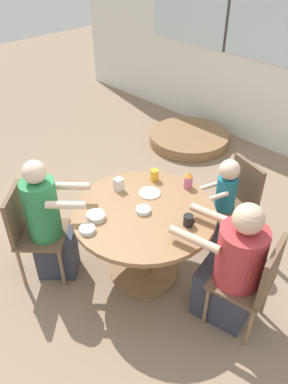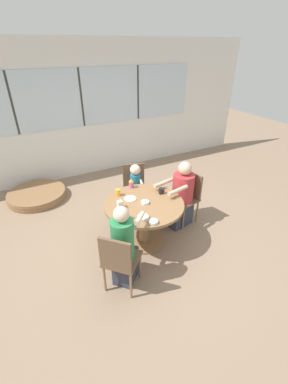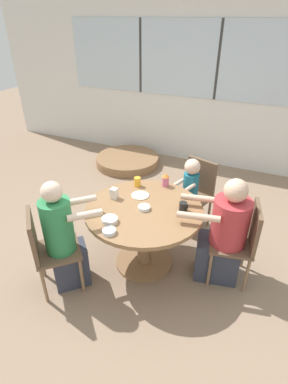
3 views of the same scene
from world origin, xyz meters
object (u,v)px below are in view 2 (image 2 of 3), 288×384
Objects in this scene: chair_for_toddler at (134,184)px; juice_glass at (118,192)px; milk_carton_small at (120,205)px; bowl_cereal at (145,202)px; sippy_cup at (131,183)px; chair_for_man_blue_shirt at (119,259)px; person_man_blue_shirt at (124,249)px; bowl_fruit at (153,222)px; person_toddler at (136,190)px; bowl_white_shallow at (143,217)px; folded_table_stack at (37,195)px; coffee_mug at (161,191)px; chair_for_woman_green_shirt at (188,193)px; person_woman_green_shirt at (181,198)px.

juice_glass is at bearing 63.03° from chair_for_toddler.
milk_carton_small reaches higher than bowl_cereal.
sippy_cup is at bearing 87.16° from bowl_cereal.
sippy_cup is 1.46× the size of juice_glass.
chair_for_man_blue_shirt is 0.75× the size of person_man_blue_shirt.
bowl_cereal is 0.99× the size of bowl_fruit.
chair_for_toddler is 0.91× the size of person_toddler.
juice_glass is at bearing 94.45° from bowl_white_shallow.
juice_glass is (-0.53, -0.54, 0.25)m from chair_for_toddler.
milk_carton_small is at bearing -130.57° from sippy_cup.
chair_for_man_blue_shirt is 1.14m from juice_glass.
milk_carton_small is (-0.38, -0.45, -0.02)m from sippy_cup.
chair_for_man_blue_shirt is at bearing 74.57° from person_toddler.
milk_carton_small is at bearing -66.03° from folded_table_stack.
bowl_fruit reaches higher than folded_table_stack.
coffee_mug reaches higher than bowl_fruit.
milk_carton_small is (-1.28, -0.14, 0.25)m from chair_for_woman_green_shirt.
milk_carton_small is 0.41m from bowl_white_shallow.
bowl_fruit is (0.07, -0.14, -0.00)m from bowl_white_shallow.
bowl_fruit is at bearing 114.04° from person_woman_green_shirt.
coffee_mug is at bearing -22.53° from juice_glass.
chair_for_woman_green_shirt and chair_for_man_blue_shirt have the same top height.
chair_for_woman_green_shirt is at bearing -18.77° from sippy_cup.
sippy_cup is (-0.89, 0.30, 0.27)m from chair_for_woman_green_shirt.
milk_carton_small is 0.76× the size of bowl_white_shallow.
chair_for_woman_green_shirt and chair_for_toddler have the same top height.
sippy_cup is (-0.73, 0.34, 0.29)m from person_woman_green_shirt.
chair_for_man_blue_shirt is 0.91× the size of person_toddler.
juice_glass is at bearing 71.44° from milk_carton_small.
sippy_cup is (-0.20, -0.26, 0.32)m from person_toddler.
chair_for_woman_green_shirt is 7.85× the size of milk_carton_small.
chair_for_man_blue_shirt is 2.88m from folded_table_stack.
person_woman_green_shirt is 9.39× the size of bowl_fruit.
bowl_cereal reaches higher than folded_table_stack.
bowl_fruit is (-0.40, -1.37, 0.21)m from chair_for_toddler.
person_woman_green_shirt is at bearing 5.72° from milk_carton_small.
sippy_cup is (0.71, 1.15, 0.27)m from chair_for_man_blue_shirt.
coffee_mug is (-0.40, -0.04, 0.26)m from person_woman_green_shirt.
juice_glass is 0.86× the size of bowl_fruit.
person_woman_green_shirt is at bearing 5.36° from coffee_mug.
coffee_mug is at bearing 112.74° from chair_for_toddler.
bowl_cereal is at bearing 90.90° from person_toddler.
bowl_cereal is (-0.23, -0.77, 0.26)m from person_toddler.
person_toddler is 10.72× the size of coffee_mug.
folded_table_stack is at bearing 129.12° from coffee_mug.
juice_glass is at bearing 66.64° from person_woman_green_shirt.
person_toddler reaches higher than sippy_cup.
milk_carton_small is at bearing 110.83° from chair_for_man_blue_shirt.
chair_for_man_blue_shirt is 0.96m from bowl_cereal.
coffee_mug is (0.92, 0.66, 0.23)m from person_man_blue_shirt.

